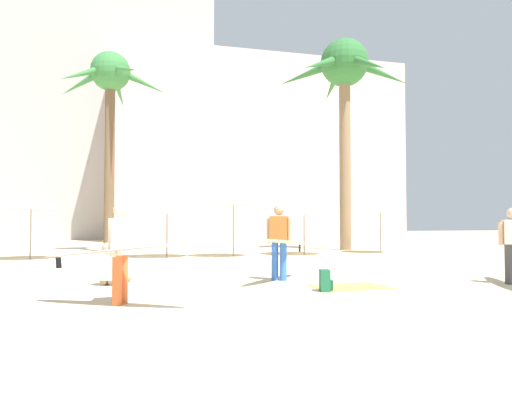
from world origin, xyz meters
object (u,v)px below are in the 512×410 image
palm_tree_left (344,78)px  cafe_umbrella_3 (31,204)px  cafe_umbrella_2 (380,207)px  cafe_umbrella_0 (167,208)px  cafe_umbrella_1 (304,209)px  palm_tree_far_left (110,89)px  beach_towel (350,287)px  person_near_left (111,270)px  person_mid_center (120,249)px  backpack (325,281)px  person_near_right (281,240)px  cafe_umbrella_4 (233,200)px

palm_tree_left → cafe_umbrella_3: (-13.50, -2.43, -6.36)m
cafe_umbrella_2 → cafe_umbrella_0: bearing=-177.7°
cafe_umbrella_0 → cafe_umbrella_1: 5.61m
palm_tree_far_left → cafe_umbrella_0: palm_tree_far_left is taller
cafe_umbrella_2 → palm_tree_far_left: bearing=162.8°
beach_towel → palm_tree_far_left: bearing=110.7°
palm_tree_far_left → palm_tree_left: size_ratio=0.88×
cafe_umbrella_1 → cafe_umbrella_2: bearing=5.0°
palm_tree_left → person_near_left: (-10.51, -10.63, -8.03)m
person_mid_center → cafe_umbrella_2: bearing=72.2°
cafe_umbrella_3 → backpack: size_ratio=5.90×
cafe_umbrella_1 → person_near_right: size_ratio=1.15×
beach_towel → person_near_left: 5.08m
palm_tree_far_left → person_near_left: 13.89m
cafe_umbrella_0 → person_mid_center: bearing=-98.6°
palm_tree_far_left → cafe_umbrella_0: size_ratio=3.60×
cafe_umbrella_1 → palm_tree_far_left: bearing=153.6°
beach_towel → backpack: size_ratio=3.59×
palm_tree_far_left → cafe_umbrella_4: bearing=-41.9°
person_near_left → cafe_umbrella_2: bearing=-25.2°
person_near_left → palm_tree_far_left: bearing=29.8°
cafe_umbrella_2 → cafe_umbrella_1: bearing=-175.0°
cafe_umbrella_0 → person_near_left: 8.38m
palm_tree_far_left → cafe_umbrella_0: bearing=-60.3°
cafe_umbrella_3 → person_mid_center: 11.47m
palm_tree_far_left → palm_tree_left: palm_tree_left is taller
palm_tree_far_left → cafe_umbrella_2: palm_tree_far_left is taller
palm_tree_left → cafe_umbrella_2: (0.64, -2.24, -6.33)m
palm_tree_left → cafe_umbrella_1: bearing=-140.0°
palm_tree_far_left → beach_towel: bearing=-69.3°
cafe_umbrella_1 → person_mid_center: size_ratio=0.98×
beach_towel → person_mid_center: (-4.56, -1.06, 0.90)m
person_near_right → cafe_umbrella_2: bearing=173.4°
cafe_umbrella_2 → person_near_right: size_ratio=0.99×
cafe_umbrella_3 → cafe_umbrella_4: bearing=-4.1°
palm_tree_left → backpack: (-6.48, -12.76, -8.15)m
cafe_umbrella_1 → cafe_umbrella_4: 3.12m
backpack → person_near_left: size_ratio=0.44×
cafe_umbrella_2 → person_near_left: size_ratio=2.38×
backpack → person_near_left: 4.56m
cafe_umbrella_0 → cafe_umbrella_2: cafe_umbrella_2 is taller
cafe_umbrella_2 → cafe_umbrella_4: size_ratio=0.93×
cafe_umbrella_2 → person_near_right: bearing=-130.5°
cafe_umbrella_0 → beach_towel: (2.92, -9.72, -1.88)m
cafe_umbrella_2 → cafe_umbrella_3: 14.15m
cafe_umbrella_3 → cafe_umbrella_0: bearing=-2.1°
cafe_umbrella_0 → cafe_umbrella_3: bearing=177.9°
palm_tree_left → cafe_umbrella_1: (-3.05, -2.57, -6.47)m
palm_tree_far_left → backpack: palm_tree_far_left is taller
backpack → person_near_left: (-4.03, 2.13, 0.12)m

